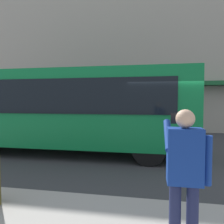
% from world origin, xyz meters
% --- Properties ---
extents(ground_plane, '(60.00, 60.00, 0.00)m').
position_xyz_m(ground_plane, '(0.00, 0.00, 0.00)').
color(ground_plane, '#38383A').
extents(building_facade_far, '(28.00, 1.55, 12.00)m').
position_xyz_m(building_facade_far, '(-0.02, -6.80, 5.99)').
color(building_facade_far, '#A89E8E').
rests_on(building_facade_far, ground_plane).
extents(red_bus, '(9.05, 2.54, 3.08)m').
position_xyz_m(red_bus, '(3.64, -0.12, 1.68)').
color(red_bus, '#0F7238').
rests_on(red_bus, ground_plane).
extents(pedestrian_photographer, '(0.53, 0.52, 1.70)m').
position_xyz_m(pedestrian_photographer, '(0.17, 4.79, 1.14)').
color(pedestrian_photographer, '#1E2347').
rests_on(pedestrian_photographer, sidewalk_curb).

